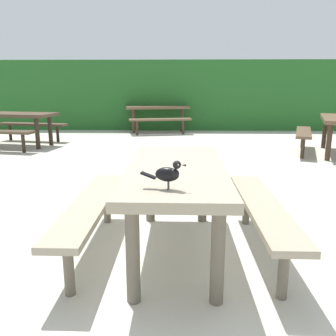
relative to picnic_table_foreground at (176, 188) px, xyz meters
The scene contains 6 objects.
ground_plane 0.60m from the picnic_table_foreground, 116.11° to the left, with size 60.00×60.00×0.00m, color beige.
hedge_wall 9.17m from the picnic_table_foreground, 90.66° to the left, with size 28.00×2.38×2.05m, color #235B23.
picnic_table_foreground is the anchor object (origin of this frame).
bird_grackle 0.71m from the picnic_table_foreground, 93.42° to the right, with size 0.28×0.10×0.18m.
picnic_table_mid_right 7.76m from the picnic_table_foreground, 94.70° to the left, with size 2.00×1.98×0.74m.
picnic_table_far_centre 6.28m from the picnic_table_foreground, 125.61° to the left, with size 1.97×1.95×0.74m.
Camera 1 is at (0.13, -2.96, 1.37)m, focal length 38.09 mm.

